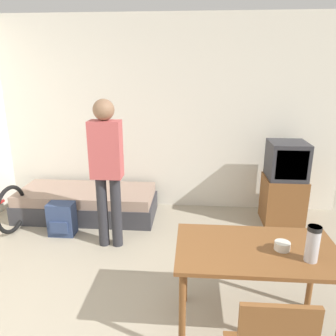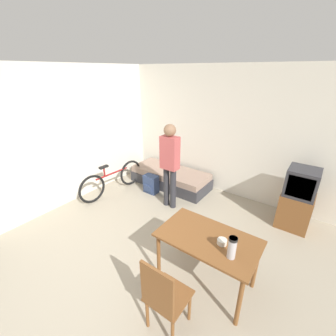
{
  "view_description": "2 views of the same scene",
  "coord_description": "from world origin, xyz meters",
  "px_view_note": "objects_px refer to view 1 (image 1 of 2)",
  "views": [
    {
      "loc": [
        0.59,
        -1.3,
        2.01
      ],
      "look_at": [
        0.34,
        1.93,
        1.01
      ],
      "focal_mm": 35.0,
      "sensor_mm": 36.0,
      "label": 1
    },
    {
      "loc": [
        1.94,
        -1.13,
        2.58
      ],
      "look_at": [
        -0.07,
        1.63,
        1.08
      ],
      "focal_mm": 24.0,
      "sensor_mm": 36.0,
      "label": 2
    }
  ],
  "objects_px": {
    "daybed": "(87,203)",
    "tv": "(284,184)",
    "dining_table": "(256,259)",
    "backpack": "(62,219)",
    "mate_bowl": "(282,246)",
    "thermos_flask": "(313,242)",
    "person_standing": "(107,164)"
  },
  "relations": [
    {
      "from": "person_standing",
      "to": "thermos_flask",
      "type": "relative_size",
      "value": 6.53
    },
    {
      "from": "daybed",
      "to": "thermos_flask",
      "type": "distance_m",
      "value": 3.17
    },
    {
      "from": "person_standing",
      "to": "mate_bowl",
      "type": "bearing_deg",
      "value": -36.9
    },
    {
      "from": "person_standing",
      "to": "dining_table",
      "type": "bearing_deg",
      "value": -40.02
    },
    {
      "from": "tv",
      "to": "dining_table",
      "type": "height_order",
      "value": "tv"
    },
    {
      "from": "tv",
      "to": "thermos_flask",
      "type": "relative_size",
      "value": 4.25
    },
    {
      "from": "dining_table",
      "to": "thermos_flask",
      "type": "distance_m",
      "value": 0.43
    },
    {
      "from": "dining_table",
      "to": "person_standing",
      "type": "height_order",
      "value": "person_standing"
    },
    {
      "from": "person_standing",
      "to": "mate_bowl",
      "type": "height_order",
      "value": "person_standing"
    },
    {
      "from": "daybed",
      "to": "thermos_flask",
      "type": "relative_size",
      "value": 7.28
    },
    {
      "from": "person_standing",
      "to": "mate_bowl",
      "type": "distance_m",
      "value": 2.02
    },
    {
      "from": "daybed",
      "to": "person_standing",
      "type": "bearing_deg",
      "value": -55.29
    },
    {
      "from": "person_standing",
      "to": "backpack",
      "type": "height_order",
      "value": "person_standing"
    },
    {
      "from": "dining_table",
      "to": "thermos_flask",
      "type": "relative_size",
      "value": 4.59
    },
    {
      "from": "daybed",
      "to": "dining_table",
      "type": "relative_size",
      "value": 1.58
    },
    {
      "from": "daybed",
      "to": "tv",
      "type": "relative_size",
      "value": 1.71
    },
    {
      "from": "dining_table",
      "to": "person_standing",
      "type": "bearing_deg",
      "value": 139.98
    },
    {
      "from": "thermos_flask",
      "to": "person_standing",
      "type": "bearing_deg",
      "value": 142.86
    },
    {
      "from": "thermos_flask",
      "to": "daybed",
      "type": "bearing_deg",
      "value": 137.59
    },
    {
      "from": "backpack",
      "to": "daybed",
      "type": "bearing_deg",
      "value": 75.58
    },
    {
      "from": "daybed",
      "to": "tv",
      "type": "xyz_separation_m",
      "value": [
        2.67,
        0.02,
        0.34
      ]
    },
    {
      "from": "daybed",
      "to": "backpack",
      "type": "distance_m",
      "value": 0.57
    },
    {
      "from": "mate_bowl",
      "to": "thermos_flask",
      "type": "bearing_deg",
      "value": -39.47
    },
    {
      "from": "tv",
      "to": "thermos_flask",
      "type": "xyz_separation_m",
      "value": [
        -0.38,
        -2.11,
        0.34
      ]
    },
    {
      "from": "tv",
      "to": "person_standing",
      "type": "relative_size",
      "value": 0.65
    },
    {
      "from": "thermos_flask",
      "to": "mate_bowl",
      "type": "height_order",
      "value": "thermos_flask"
    },
    {
      "from": "person_standing",
      "to": "backpack",
      "type": "relative_size",
      "value": 4.06
    },
    {
      "from": "tv",
      "to": "thermos_flask",
      "type": "bearing_deg",
      "value": -100.23
    },
    {
      "from": "tv",
      "to": "mate_bowl",
      "type": "relative_size",
      "value": 9.71
    },
    {
      "from": "daybed",
      "to": "mate_bowl",
      "type": "xyz_separation_m",
      "value": [
        2.12,
        -1.96,
        0.57
      ]
    },
    {
      "from": "mate_bowl",
      "to": "person_standing",
      "type": "bearing_deg",
      "value": 143.1
    },
    {
      "from": "tv",
      "to": "person_standing",
      "type": "distance_m",
      "value": 2.33
    }
  ]
}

